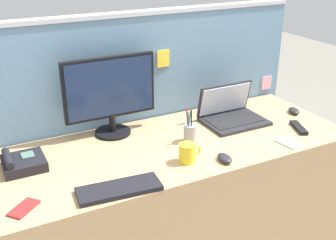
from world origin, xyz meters
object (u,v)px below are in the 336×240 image
at_px(keyboard_main, 119,189).
at_px(pen_cup, 190,133).
at_px(cell_phone_white_slab, 288,143).
at_px(tv_remote, 299,128).
at_px(desktop_monitor, 110,92).
at_px(desk_phone, 22,163).
at_px(coffee_mug, 187,153).
at_px(laptop, 231,113).
at_px(computer_mouse_left_hand, 225,158).
at_px(cell_phone_red_case, 24,208).
at_px(computer_mouse_right_hand, 294,111).

bearing_deg(keyboard_main, pen_cup, 34.11).
height_order(cell_phone_white_slab, tv_remote, tv_remote).
height_order(desktop_monitor, keyboard_main, desktop_monitor).
bearing_deg(desktop_monitor, tv_remote, -24.46).
xyz_separation_m(desk_phone, coffee_mug, (0.72, -0.30, 0.02)).
relative_size(desktop_monitor, keyboard_main, 1.40).
relative_size(desk_phone, keyboard_main, 0.53).
bearing_deg(coffee_mug, pen_cup, 56.81).
distance_m(desktop_monitor, laptop, 0.73).
xyz_separation_m(desktop_monitor, laptop, (0.69, -0.16, -0.19)).
height_order(tv_remote, coffee_mug, coffee_mug).
relative_size(desktop_monitor, computer_mouse_left_hand, 5.08).
bearing_deg(cell_phone_red_case, tv_remote, 51.59).
relative_size(desktop_monitor, tv_remote, 2.99).
xyz_separation_m(cell_phone_red_case, coffee_mug, (0.78, 0.04, 0.04)).
bearing_deg(desktop_monitor, computer_mouse_left_hand, -55.72).
height_order(cell_phone_white_slab, coffee_mug, coffee_mug).
height_order(keyboard_main, cell_phone_white_slab, keyboard_main).
height_order(desktop_monitor, laptop, desktop_monitor).
relative_size(laptop, desk_phone, 1.85).
bearing_deg(computer_mouse_left_hand, computer_mouse_right_hand, 29.41).
distance_m(cell_phone_white_slab, tv_remote, 0.21).
relative_size(computer_mouse_right_hand, cell_phone_white_slab, 0.75).
bearing_deg(desk_phone, cell_phone_red_case, -98.83).
bearing_deg(keyboard_main, cell_phone_white_slab, 6.31).
height_order(cell_phone_red_case, coffee_mug, coffee_mug).
distance_m(desktop_monitor, tv_remote, 1.08).
bearing_deg(coffee_mug, desktop_monitor, 114.10).
bearing_deg(desk_phone, tv_remote, -10.18).
bearing_deg(cell_phone_white_slab, desktop_monitor, 135.38).
bearing_deg(computer_mouse_left_hand, keyboard_main, -172.21).
relative_size(laptop, tv_remote, 2.09).
xyz_separation_m(cell_phone_white_slab, tv_remote, (0.18, 0.11, 0.01)).
bearing_deg(desk_phone, desktop_monitor, 18.68).
xyz_separation_m(laptop, computer_mouse_left_hand, (-0.31, -0.39, -0.03)).
bearing_deg(desk_phone, pen_cup, -7.69).
relative_size(desk_phone, coffee_mug, 1.63).
bearing_deg(coffee_mug, cell_phone_red_case, -177.19).
bearing_deg(desk_phone, laptop, 0.74).
bearing_deg(coffee_mug, computer_mouse_left_hand, -25.60).
bearing_deg(coffee_mug, desk_phone, 157.45).
xyz_separation_m(computer_mouse_right_hand, coffee_mug, (-0.89, -0.23, 0.03)).
relative_size(keyboard_main, cell_phone_white_slab, 2.71).
xyz_separation_m(pen_cup, coffee_mug, (-0.12, -0.19, -0.00)).
relative_size(desktop_monitor, coffee_mug, 4.30).
bearing_deg(desktop_monitor, cell_phone_white_slab, -35.27).
bearing_deg(cell_phone_white_slab, tv_remote, 22.90).
height_order(desk_phone, cell_phone_red_case, desk_phone).
distance_m(pen_cup, tv_remote, 0.65).
bearing_deg(keyboard_main, desktop_monitor, 78.19).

